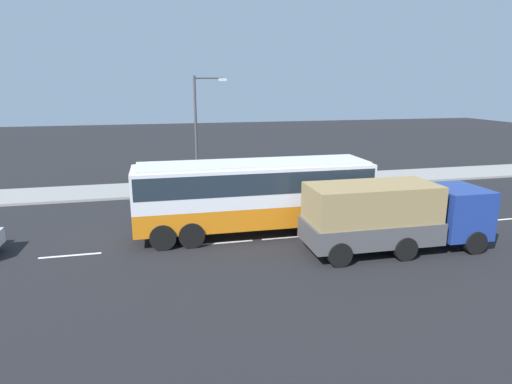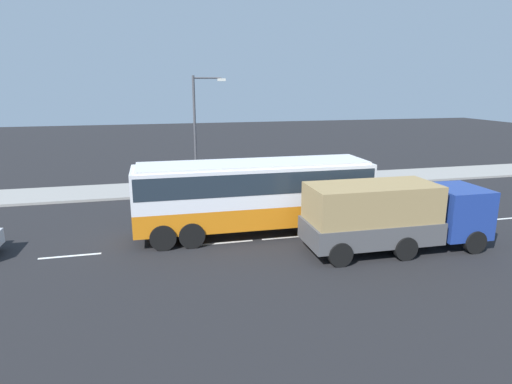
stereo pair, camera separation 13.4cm
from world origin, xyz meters
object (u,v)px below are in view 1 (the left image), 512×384
(cargo_truck, at_px, (394,214))
(pedestrian_near_curb, at_px, (256,173))
(coach_bus, at_px, (254,190))
(street_lamp, at_px, (199,126))

(cargo_truck, xyz_separation_m, pedestrian_near_curb, (-3.05, 11.59, -0.43))
(coach_bus, xyz_separation_m, cargo_truck, (5.13, -3.39, -0.52))
(coach_bus, distance_m, pedestrian_near_curb, 8.51)
(coach_bus, xyz_separation_m, street_lamp, (-1.50, 8.42, 2.19))
(pedestrian_near_curb, distance_m, street_lamp, 4.76)
(coach_bus, bearing_deg, pedestrian_near_curb, 76.51)
(coach_bus, relative_size, cargo_truck, 1.39)
(coach_bus, distance_m, cargo_truck, 6.17)
(street_lamp, bearing_deg, coach_bus, -79.89)
(coach_bus, xyz_separation_m, pedestrian_near_curb, (2.07, 8.20, -0.95))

